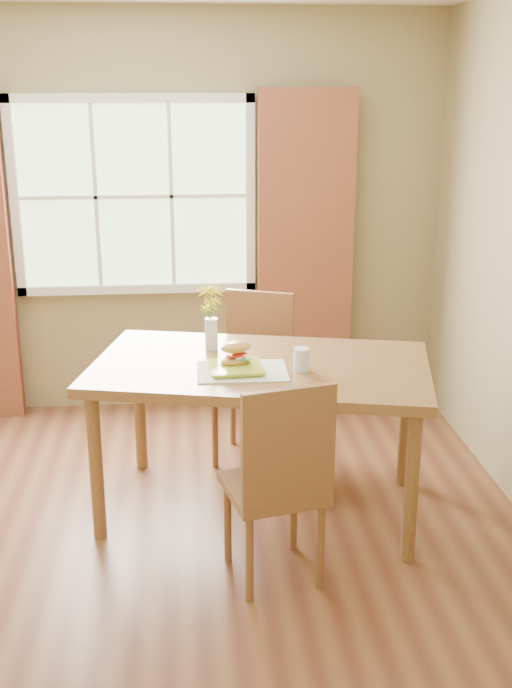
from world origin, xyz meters
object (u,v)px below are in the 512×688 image
at_px(chair_near, 280,476).
at_px(flower_vase, 211,311).
at_px(chair_far, 255,369).
at_px(water_glass, 302,360).
at_px(dining_table, 261,379).
at_px(croissant_sandwich, 236,354).

xyz_separation_m(chair_near, flower_vase, (-0.26, 0.96, 0.50)).
xyz_separation_m(chair_far, water_glass, (0.16, -0.83, 0.34)).
height_order(dining_table, water_glass, water_glass).
height_order(chair_far, croissant_sandwich, chair_far).
bearing_deg(dining_table, chair_far, 100.27).
bearing_deg(chair_far, chair_near, -68.87).
relative_size(chair_near, chair_far, 0.99).
bearing_deg(flower_vase, dining_table, -46.43).
relative_size(dining_table, water_glass, 15.98).
distance_m(chair_near, croissant_sandwich, 0.75).
bearing_deg(croissant_sandwich, flower_vase, 93.40).
xyz_separation_m(croissant_sandwich, water_glass, (0.33, -0.07, -0.02)).
distance_m(chair_far, water_glass, 0.91).
bearing_deg(chair_near, dining_table, 78.32).
xyz_separation_m(dining_table, croissant_sandwich, (-0.13, -0.06, 0.16)).
bearing_deg(chair_near, water_glass, 59.89).
bearing_deg(chair_near, croissant_sandwich, 90.02).
bearing_deg(flower_vase, chair_near, -74.67).
xyz_separation_m(chair_near, chair_far, (0.01, 1.41, 0.01)).
xyz_separation_m(dining_table, chair_near, (0.02, -0.71, -0.20)).
bearing_deg(chair_far, water_glass, -57.43).
bearing_deg(dining_table, chair_near, -75.43).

